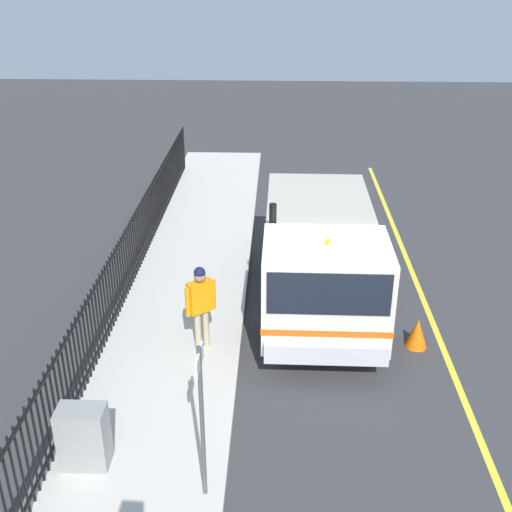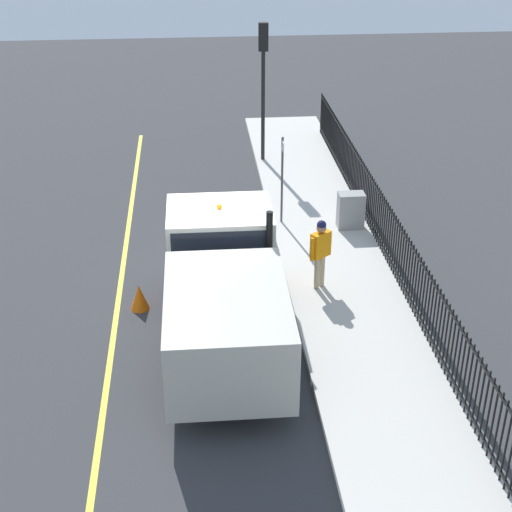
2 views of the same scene
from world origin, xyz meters
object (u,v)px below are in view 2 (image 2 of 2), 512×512
object	(u,v)px
worker_standing	(321,247)
utility_cabinet	(351,210)
street_sign	(282,170)
traffic_cone	(139,297)
work_truck	(224,284)
traffic_light_near	(263,65)

from	to	relation	value
worker_standing	utility_cabinet	xyz separation A→B (m)	(1.34, 3.07, -0.54)
worker_standing	street_sign	distance (m)	3.62
traffic_cone	street_sign	size ratio (longest dim) A/B	0.25
work_truck	street_sign	bearing A→B (deg)	71.25
worker_standing	traffic_light_near	world-z (taller)	traffic_light_near
work_truck	traffic_light_near	distance (m)	10.42
work_truck	worker_standing	xyz separation A→B (m)	(2.26, 1.69, -0.13)
traffic_cone	utility_cabinet	bearing A→B (deg)	32.44
traffic_light_near	street_sign	distance (m)	5.08
worker_standing	traffic_light_near	distance (m)	8.65
work_truck	traffic_cone	size ratio (longest dim) A/B	9.84
street_sign	traffic_cone	bearing A→B (deg)	-132.67
work_truck	utility_cabinet	world-z (taller)	work_truck
worker_standing	traffic_cone	xyz separation A→B (m)	(-4.08, -0.38, -0.86)
traffic_light_near	utility_cabinet	xyz separation A→B (m)	(1.81, -5.33, -2.59)
work_truck	worker_standing	size ratio (longest dim) A/B	3.48
work_truck	traffic_cone	xyz separation A→B (m)	(-1.81, 1.31, -0.99)
worker_standing	street_sign	xyz separation A→B (m)	(-0.44, 3.57, 0.46)
utility_cabinet	work_truck	bearing A→B (deg)	-127.19
utility_cabinet	traffic_light_near	bearing A→B (deg)	108.80
utility_cabinet	street_sign	bearing A→B (deg)	164.37
traffic_cone	street_sign	bearing A→B (deg)	47.33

